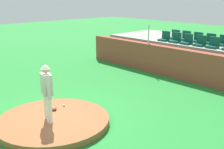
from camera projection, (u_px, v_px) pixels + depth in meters
ground_plane at (53, 124)px, 8.48m from camera, size 60.00×60.00×0.00m
pitchers_mound at (53, 121)px, 8.46m from camera, size 3.36×3.36×0.19m
pitcher at (47, 89)px, 8.01m from camera, size 0.72×0.37×1.70m
baseball at (64, 105)px, 9.34m from camera, size 0.07×0.07×0.07m
fielding_glove at (53, 108)px, 9.04m from camera, size 0.34×0.27×0.11m
brick_barrier at (184, 65)px, 12.75m from camera, size 12.10×0.40×1.39m
fence_post_left at (149, 34)px, 13.96m from camera, size 0.06×0.06×0.94m
bleacher_platform at (213, 56)px, 14.42m from camera, size 11.55×3.74×1.41m
stadium_chair_0 at (165, 38)px, 14.80m from camera, size 0.48×0.44×0.50m
stadium_chair_1 at (176, 39)px, 14.30m from camera, size 0.48×0.44×0.50m
stadium_chair_2 at (187, 41)px, 13.81m from camera, size 0.48×0.44×0.50m
stadium_chair_3 at (200, 43)px, 13.32m from camera, size 0.48×0.44×0.50m
stadium_chair_4 at (213, 45)px, 12.81m from camera, size 0.48×0.44×0.50m
stadium_chair_7 at (174, 36)px, 15.37m from camera, size 0.48×0.44×0.50m
stadium_chair_8 at (185, 37)px, 14.91m from camera, size 0.48×0.44×0.50m
stadium_chair_9 at (197, 39)px, 14.38m from camera, size 0.48×0.44×0.50m
stadium_chair_10 at (210, 41)px, 13.88m from camera, size 0.48×0.44×0.50m
stadium_chair_11 at (223, 42)px, 13.39m from camera, size 0.48×0.44×0.50m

